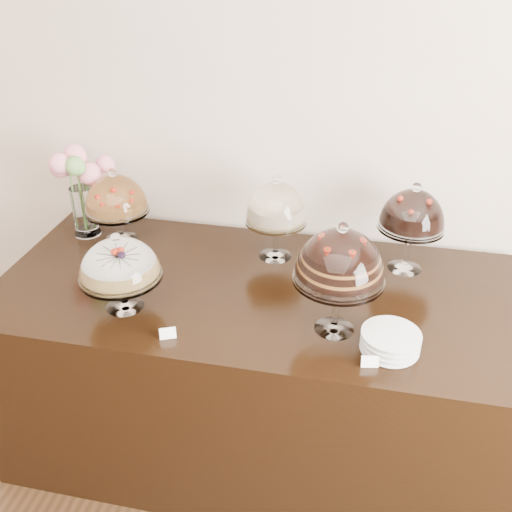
% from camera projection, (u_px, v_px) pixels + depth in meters
% --- Properties ---
extents(wall_back, '(5.00, 0.04, 3.00)m').
position_uv_depth(wall_back, '(291.00, 108.00, 2.52)').
color(wall_back, beige).
rests_on(wall_back, ground).
extents(display_counter, '(2.20, 1.00, 0.90)m').
position_uv_depth(display_counter, '(258.00, 369.00, 2.60)').
color(display_counter, black).
rests_on(display_counter, ground).
extents(cake_stand_sugar_sponge, '(0.32, 0.32, 0.33)m').
position_uv_depth(cake_stand_sugar_sponge, '(119.00, 263.00, 2.15)').
color(cake_stand_sugar_sponge, white).
rests_on(cake_stand_sugar_sponge, display_counter).
extents(cake_stand_choco_layer, '(0.33, 0.33, 0.45)m').
position_uv_depth(cake_stand_choco_layer, '(340.00, 260.00, 1.98)').
color(cake_stand_choco_layer, white).
rests_on(cake_stand_choco_layer, display_counter).
extents(cake_stand_cheesecake, '(0.27, 0.27, 0.39)m').
position_uv_depth(cake_stand_cheesecake, '(276.00, 206.00, 2.47)').
color(cake_stand_cheesecake, white).
rests_on(cake_stand_cheesecake, display_counter).
extents(cake_stand_dark_choco, '(0.28, 0.28, 0.40)m').
position_uv_depth(cake_stand_dark_choco, '(413.00, 214.00, 2.37)').
color(cake_stand_dark_choco, white).
rests_on(cake_stand_dark_choco, display_counter).
extents(cake_stand_fruit_tart, '(0.30, 0.30, 0.36)m').
position_uv_depth(cake_stand_fruit_tart, '(116.00, 197.00, 2.62)').
color(cake_stand_fruit_tart, white).
rests_on(cake_stand_fruit_tart, display_counter).
extents(flower_vase, '(0.27, 0.26, 0.44)m').
position_uv_depth(flower_vase, '(79.00, 181.00, 2.64)').
color(flower_vase, white).
rests_on(flower_vase, display_counter).
extents(plate_stack, '(0.20, 0.20, 0.07)m').
position_uv_depth(plate_stack, '(390.00, 342.00, 2.01)').
color(plate_stack, silver).
rests_on(plate_stack, display_counter).
extents(price_card_left, '(0.06, 0.04, 0.04)m').
position_uv_depth(price_card_left, '(168.00, 333.00, 2.07)').
color(price_card_left, white).
rests_on(price_card_left, display_counter).
extents(price_card_right, '(0.06, 0.03, 0.04)m').
position_uv_depth(price_card_right, '(370.00, 361.00, 1.94)').
color(price_card_right, white).
rests_on(price_card_right, display_counter).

